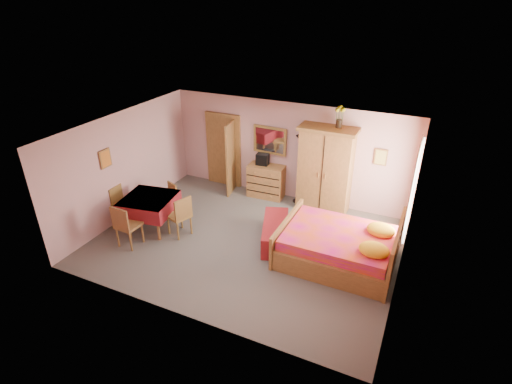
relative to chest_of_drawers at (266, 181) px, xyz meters
The scene contains 23 objects.
floor 2.33m from the chest_of_drawers, 77.59° to the right, with size 6.50×6.50×0.00m, color slate.
ceiling 3.14m from the chest_of_drawers, 77.59° to the right, with size 6.50×6.50×0.00m, color brown.
wall_back 1.02m from the chest_of_drawers, 28.53° to the left, with size 6.50×0.10×2.60m, color #CB9493.
wall_front 4.83m from the chest_of_drawers, 84.07° to the right, with size 6.50×0.10×2.60m, color #CB9493.
wall_left 3.65m from the chest_of_drawers, 141.01° to the right, with size 0.10×5.00×2.60m, color #CB9493.
wall_right 4.44m from the chest_of_drawers, 30.83° to the right, with size 0.10×5.00×2.60m, color #CB9493.
doorway 1.54m from the chest_of_drawers, behind, with size 1.06×0.12×2.15m, color #9E6B35.
window 3.97m from the chest_of_drawers, 15.59° to the right, with size 0.08×1.40×1.95m, color white.
picture_left 4.13m from the chest_of_drawers, 133.93° to the right, with size 0.04×0.32×0.42m, color orange.
picture_back 3.05m from the chest_of_drawers, ahead, with size 0.30×0.04×0.40m, color #D8BF59.
chest_of_drawers is the anchor object (origin of this frame).
wall_mirror 1.12m from the chest_of_drawers, 90.00° to the left, with size 0.94×0.05×0.75m, color white.
stereo 0.62m from the chest_of_drawers, 162.90° to the left, with size 0.32×0.23×0.30m, color black.
floor_lamp 1.01m from the chest_of_drawers, ahead, with size 0.24×0.24×1.85m, color black.
wardrobe 1.73m from the chest_of_drawers, ahead, with size 1.40×0.72×2.20m, color #A56D38.
sunflower_vase 2.71m from the chest_of_drawers, ahead, with size 0.21×0.21×0.53m, color yellow.
bed 3.23m from the chest_of_drawers, 39.12° to the right, with size 2.35×1.85×1.09m, color #D41481.
bench 2.23m from the chest_of_drawers, 61.13° to the right, with size 0.54×1.45×0.48m, color maroon.
dining_table 3.20m from the chest_of_drawers, 124.51° to the right, with size 1.12×1.12×0.82m, color maroon.
chair_south 3.84m from the chest_of_drawers, 118.00° to the right, with size 0.46×0.46×1.02m, color olive.
chair_north 2.67m from the chest_of_drawers, 133.54° to the right, with size 0.37×0.37×0.82m, color olive.
chair_west 3.71m from the chest_of_drawers, 133.82° to the right, with size 0.42×0.42×0.92m, color #AF753B.
chair_east 2.78m from the chest_of_drawers, 112.26° to the right, with size 0.45×0.45×1.00m, color olive.
Camera 1 is at (3.34, -6.72, 5.12)m, focal length 28.00 mm.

